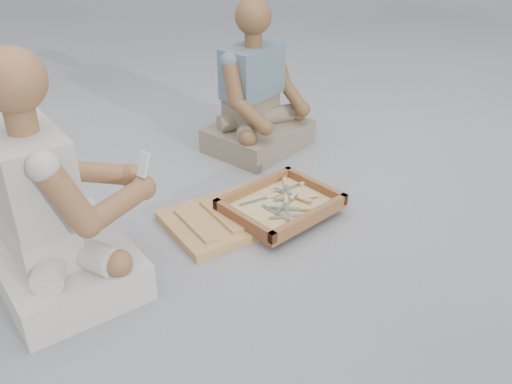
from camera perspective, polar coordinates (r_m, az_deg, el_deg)
ground at (r=2.50m, az=2.23°, el=-6.96°), size 60.00×60.00×0.00m
carved_panel at (r=2.77m, az=-2.12°, el=-2.40°), size 0.66×0.45×0.04m
tool_tray at (r=2.77m, az=2.50°, el=-1.30°), size 0.57×0.48×0.07m
chisel_0 at (r=2.94m, az=4.63°, el=0.83°), size 0.22×0.03×0.02m
chisel_1 at (r=2.80m, az=3.58°, el=-0.56°), size 0.21×0.11×0.02m
chisel_2 at (r=2.83m, az=5.00°, el=-0.47°), size 0.21×0.11×0.02m
chisel_3 at (r=2.72m, az=4.74°, el=-1.69°), size 0.18×0.15×0.02m
chisel_4 at (r=2.76m, az=3.03°, el=-0.97°), size 0.14×0.19×0.02m
chisel_5 at (r=2.69m, az=4.71°, el=-2.28°), size 0.21×0.11×0.02m
chisel_6 at (r=2.92m, az=2.97°, el=0.82°), size 0.13×0.20×0.02m
chisel_7 at (r=2.82m, az=1.26°, el=-0.53°), size 0.22×0.04×0.02m
chisel_8 at (r=2.80m, az=4.53°, el=-0.56°), size 0.09×0.21×0.02m
chisel_9 at (r=2.66m, az=3.16°, el=-2.61°), size 0.06×0.22×0.02m
wood_chip_0 at (r=2.73m, az=5.07°, el=-3.52°), size 0.02×0.02×0.00m
wood_chip_1 at (r=2.90m, az=5.82°, el=-1.42°), size 0.02×0.02×0.00m
wood_chip_2 at (r=3.01m, az=-0.16°, el=0.03°), size 0.02×0.02×0.00m
wood_chip_3 at (r=2.70m, az=2.37°, el=-3.85°), size 0.02×0.02×0.00m
wood_chip_4 at (r=2.76m, az=-1.03°, el=-2.96°), size 0.02×0.02×0.00m
wood_chip_5 at (r=2.96m, az=1.04°, el=-0.49°), size 0.02×0.02×0.00m
wood_chip_6 at (r=2.98m, az=1.04°, el=-0.23°), size 0.02×0.02×0.00m
wood_chip_7 at (r=3.05m, az=5.22°, el=0.32°), size 0.02×0.02×0.00m
craftsman at (r=2.33m, az=-19.67°, el=-1.99°), size 0.66×0.65×0.99m
companion at (r=3.39m, az=0.08°, el=9.07°), size 0.67×0.58×0.88m
mobile_phone at (r=2.32m, az=-11.20°, el=2.71°), size 0.06×0.05×0.10m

